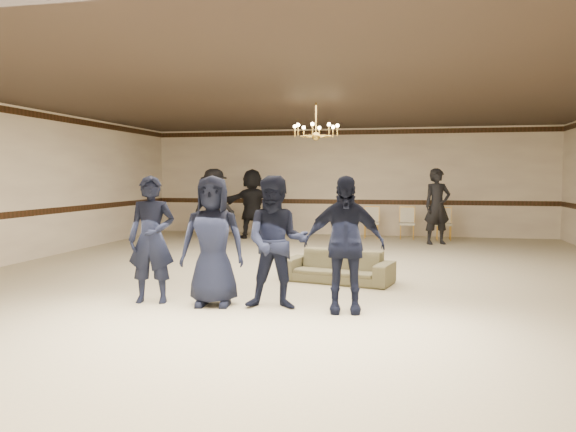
% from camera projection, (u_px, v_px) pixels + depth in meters
% --- Properties ---
extents(room, '(12.01, 14.01, 3.21)m').
position_uv_depth(room, '(307.00, 186.00, 10.00)').
color(room, tan).
rests_on(room, ground).
extents(chair_rail, '(12.00, 0.02, 0.14)m').
position_uv_depth(chair_rail, '(347.00, 202.00, 16.86)').
color(chair_rail, black).
rests_on(chair_rail, wall_back).
extents(crown_molding, '(12.00, 0.02, 0.14)m').
position_uv_depth(crown_molding, '(348.00, 132.00, 16.71)').
color(crown_molding, black).
rests_on(crown_molding, wall_back).
extents(chandelier, '(0.94, 0.94, 0.89)m').
position_uv_depth(chandelier, '(316.00, 120.00, 10.88)').
color(chandelier, gold).
rests_on(chandelier, ceiling).
extents(boy_a, '(0.72, 0.54, 1.78)m').
position_uv_depth(boy_a, '(152.00, 239.00, 7.83)').
color(boy_a, black).
rests_on(boy_a, floor).
extents(boy_b, '(0.95, 0.69, 1.78)m').
position_uv_depth(boy_b, '(213.00, 241.00, 7.64)').
color(boy_b, black).
rests_on(boy_b, floor).
extents(boy_c, '(0.94, 0.77, 1.78)m').
position_uv_depth(boy_c, '(277.00, 242.00, 7.46)').
color(boy_c, black).
rests_on(boy_c, floor).
extents(boy_d, '(1.09, 0.56, 1.78)m').
position_uv_depth(boy_d, '(344.00, 244.00, 7.27)').
color(boy_d, black).
rests_on(boy_d, floor).
extents(settee, '(1.93, 1.11, 0.53)m').
position_uv_depth(settee, '(338.00, 266.00, 9.37)').
color(settee, '#686545').
rests_on(settee, floor).
extents(adult_left, '(1.41, 0.99, 1.98)m').
position_uv_depth(adult_left, '(214.00, 205.00, 15.47)').
color(adult_left, black).
rests_on(adult_left, floor).
extents(adult_mid, '(1.92, 1.20, 1.98)m').
position_uv_depth(adult_mid, '(252.00, 204.00, 15.97)').
color(adult_mid, black).
rests_on(adult_mid, floor).
extents(adult_right, '(0.85, 0.73, 1.98)m').
position_uv_depth(adult_right, '(437.00, 206.00, 14.52)').
color(adult_right, black).
rests_on(adult_right, floor).
extents(banquet_chair_left, '(0.46, 0.46, 0.89)m').
position_uv_depth(banquet_chair_left, '(371.00, 223.00, 15.95)').
color(banquet_chair_left, beige).
rests_on(banquet_chair_left, floor).
extents(banquet_chair_mid, '(0.45, 0.45, 0.89)m').
position_uv_depth(banquet_chair_mid, '(407.00, 223.00, 15.75)').
color(banquet_chair_mid, beige).
rests_on(banquet_chair_mid, floor).
extents(banquet_chair_right, '(0.44, 0.44, 0.89)m').
position_uv_depth(banquet_chair_right, '(444.00, 224.00, 15.54)').
color(banquet_chair_right, beige).
rests_on(banquet_chair_right, floor).
extents(console_table, '(0.85, 0.38, 0.71)m').
position_uv_depth(console_table, '(271.00, 223.00, 16.78)').
color(console_table, black).
rests_on(console_table, floor).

